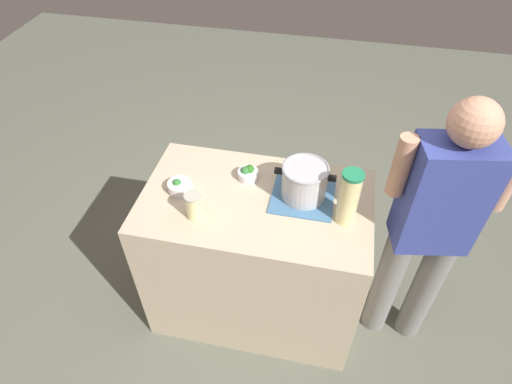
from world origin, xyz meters
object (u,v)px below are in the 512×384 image
(mason_jar, at_px, (194,206))
(person_cook, at_px, (429,230))
(cooking_pot, at_px, (304,181))
(broccoli_bowl_front, at_px, (248,173))
(broccoli_bowl_center, at_px, (180,186))
(lemonade_pitcher, at_px, (349,197))

(mason_jar, height_order, person_cook, person_cook)
(cooking_pot, xyz_separation_m, broccoli_bowl_front, (-0.30, 0.08, -0.07))
(broccoli_bowl_front, distance_m, broccoli_bowl_center, 0.35)
(broccoli_bowl_front, distance_m, person_cook, 0.92)
(cooking_pot, bearing_deg, broccoli_bowl_front, 165.41)
(cooking_pot, xyz_separation_m, lemonade_pitcher, (0.21, -0.11, 0.04))
(cooking_pot, relative_size, mason_jar, 2.18)
(broccoli_bowl_front, bearing_deg, broccoli_bowl_center, -152.12)
(lemonade_pitcher, height_order, mason_jar, lemonade_pitcher)
(cooking_pot, distance_m, lemonade_pitcher, 0.24)
(lemonade_pitcher, bearing_deg, broccoli_bowl_center, 178.29)
(cooking_pot, xyz_separation_m, mason_jar, (-0.48, -0.24, -0.03))
(mason_jar, height_order, broccoli_bowl_center, mason_jar)
(broccoli_bowl_center, bearing_deg, broccoli_bowl_front, 27.88)
(lemonade_pitcher, distance_m, mason_jar, 0.71)
(lemonade_pitcher, bearing_deg, broccoli_bowl_front, 159.46)
(broccoli_bowl_center, xyz_separation_m, person_cook, (1.22, 0.03, -0.08))
(mason_jar, bearing_deg, broccoli_bowl_front, 59.48)
(lemonade_pitcher, xyz_separation_m, person_cook, (0.40, 0.05, -0.19))
(broccoli_bowl_front, height_order, broccoli_bowl_center, same)
(mason_jar, distance_m, person_cook, 1.12)
(person_cook, bearing_deg, broccoli_bowl_center, -178.57)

